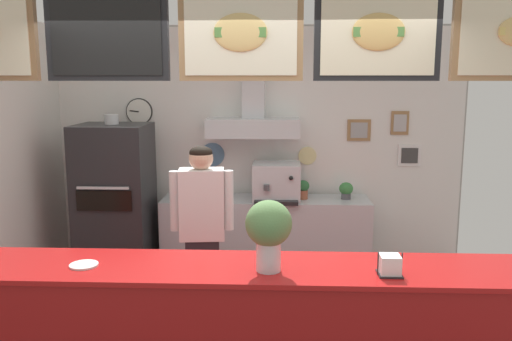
# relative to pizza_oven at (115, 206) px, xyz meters

# --- Properties ---
(back_wall_assembly) EXTENTS (4.55, 2.73, 2.73)m
(back_wall_assembly) POSITION_rel_pizza_oven_xyz_m (1.45, 0.43, 0.63)
(back_wall_assembly) COLOR #9E9E99
(back_wall_assembly) RESTS_ON ground_plane
(back_prep_counter) EXTENTS (2.21, 0.53, 0.88)m
(back_prep_counter) POSITION_rel_pizza_oven_xyz_m (1.56, 0.25, -0.41)
(back_prep_counter) COLOR #B7BABF
(back_prep_counter) RESTS_ON ground_plane
(pizza_oven) EXTENTS (0.72, 0.71, 1.79)m
(pizza_oven) POSITION_rel_pizza_oven_xyz_m (0.00, 0.00, 0.00)
(pizza_oven) COLOR #232326
(pizza_oven) RESTS_ON ground_plane
(shop_worker) EXTENTS (0.53, 0.26, 1.60)m
(shop_worker) POSITION_rel_pizza_oven_xyz_m (1.05, -0.99, 0.03)
(shop_worker) COLOR #232328
(shop_worker) RESTS_ON ground_plane
(espresso_machine) EXTENTS (0.50, 0.51, 0.39)m
(espresso_machine) POSITION_rel_pizza_oven_xyz_m (1.67, 0.22, 0.22)
(espresso_machine) COLOR silver
(espresso_machine) RESTS_ON back_prep_counter
(potted_rosemary) EXTENTS (0.20, 0.20, 0.24)m
(potted_rosemary) POSITION_rel_pizza_oven_xyz_m (0.71, 0.21, 0.16)
(potted_rosemary) COLOR #4C4C51
(potted_rosemary) RESTS_ON back_prep_counter
(potted_thyme) EXTENTS (0.15, 0.15, 0.18)m
(potted_thyme) POSITION_rel_pizza_oven_xyz_m (2.41, 0.26, 0.13)
(potted_thyme) COLOR #4C4C51
(potted_thyme) RESTS_ON back_prep_counter
(potted_sage) EXTENTS (0.13, 0.13, 0.20)m
(potted_sage) POSITION_rel_pizza_oven_xyz_m (1.95, 0.25, 0.15)
(potted_sage) COLOR #9E563D
(potted_sage) RESTS_ON back_prep_counter
(condiment_plate) EXTENTS (0.17, 0.17, 0.01)m
(condiment_plate) POSITION_rel_pizza_oven_xyz_m (0.52, -2.28, 0.19)
(condiment_plate) COLOR white
(condiment_plate) RESTS_ON service_counter
(napkin_holder) EXTENTS (0.14, 0.14, 0.13)m
(napkin_holder) POSITION_rel_pizza_oven_xyz_m (2.33, -2.35, 0.24)
(napkin_holder) COLOR #262628
(napkin_holder) RESTS_ON service_counter
(basil_vase) EXTENTS (0.27, 0.27, 0.42)m
(basil_vase) POSITION_rel_pizza_oven_xyz_m (1.63, -2.31, 0.43)
(basil_vase) COLOR silver
(basil_vase) RESTS_ON service_counter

